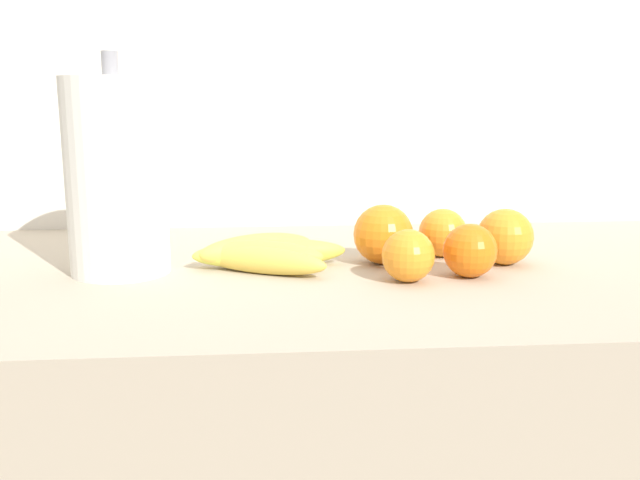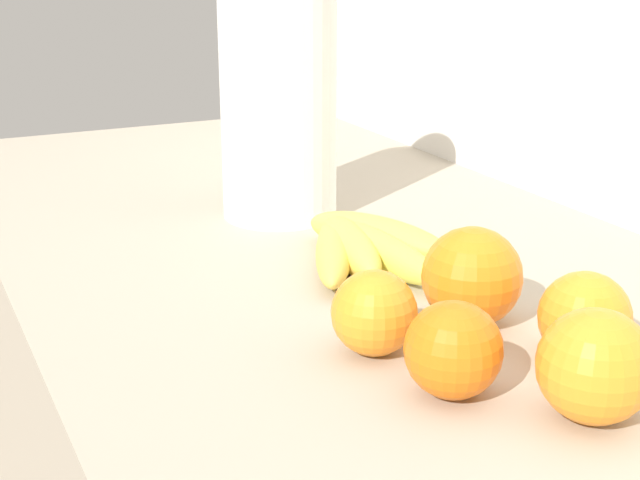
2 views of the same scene
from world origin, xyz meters
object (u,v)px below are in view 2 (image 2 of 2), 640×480
(paper_towel_roll, at_px, (279,104))
(orange_back_left, at_px, (374,313))
(banana_bunch, at_px, (360,245))
(orange_right, at_px, (585,317))
(orange_far_right, at_px, (453,350))
(orange_front, at_px, (590,367))
(orange_back_right, at_px, (472,277))

(paper_towel_roll, bearing_deg, orange_back_left, -12.40)
(banana_bunch, height_order, orange_right, orange_right)
(orange_far_right, bearing_deg, orange_front, 41.56)
(orange_front, xyz_separation_m, orange_far_right, (-0.07, -0.06, -0.00))
(banana_bunch, distance_m, orange_far_right, 0.27)
(orange_back_left, xyz_separation_m, orange_far_right, (0.08, 0.02, 0.00))
(orange_back_left, bearing_deg, orange_back_right, 98.34)
(orange_back_left, relative_size, orange_far_right, 0.96)
(banana_bunch, relative_size, orange_right, 3.04)
(orange_far_right, bearing_deg, banana_bunch, 165.43)
(paper_towel_roll, bearing_deg, banana_bunch, 1.30)
(banana_bunch, bearing_deg, orange_back_right, 4.71)
(orange_right, bearing_deg, orange_front, -39.01)
(banana_bunch, bearing_deg, orange_back_left, -25.11)
(orange_far_right, xyz_separation_m, orange_back_right, (-0.10, 0.08, 0.01))
(orange_front, height_order, paper_towel_roll, paper_towel_roll)
(orange_front, height_order, orange_right, orange_front)
(orange_back_right, bearing_deg, orange_back_left, -81.66)
(orange_front, xyz_separation_m, orange_back_left, (-0.15, -0.07, -0.01))
(orange_far_right, height_order, orange_back_right, orange_back_right)
(orange_front, bearing_deg, orange_back_left, -153.21)
(paper_towel_roll, bearing_deg, orange_far_right, -8.16)
(banana_bunch, xyz_separation_m, orange_back_right, (0.16, 0.01, 0.02))
(orange_far_right, height_order, orange_right, same)
(banana_bunch, bearing_deg, orange_right, 11.01)
(orange_back_right, distance_m, orange_right, 0.10)
(orange_far_right, relative_size, orange_right, 0.99)
(orange_far_right, bearing_deg, orange_back_right, 139.87)
(orange_back_left, height_order, paper_towel_roll, paper_towel_roll)
(orange_back_right, distance_m, paper_towel_roll, 0.35)
(orange_back_left, distance_m, orange_back_right, 0.10)
(orange_back_right, relative_size, paper_towel_roll, 0.29)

